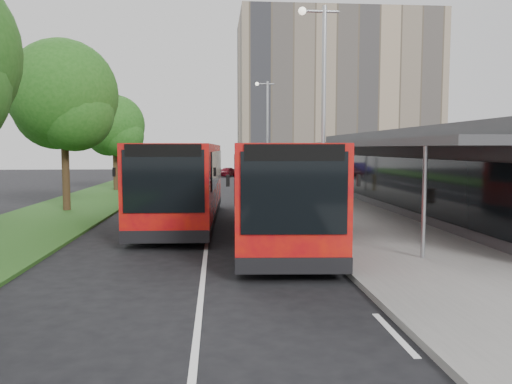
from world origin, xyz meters
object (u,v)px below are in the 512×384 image
(tree_mid, at_px, (63,101))
(car_near, at_px, (227,172))
(lamp_post_far, at_px, (266,127))
(car_far, at_px, (206,169))
(lamp_post_near, at_px, (321,104))
(bus_second, at_px, (184,183))
(litter_bin, at_px, (303,196))
(bollard, at_px, (290,183))
(bus_main, at_px, (279,191))
(tree_far, at_px, (115,129))

(tree_mid, xyz_separation_m, car_near, (8.45, 30.29, -4.85))
(lamp_post_far, bearing_deg, car_far, 102.73)
(lamp_post_near, bearing_deg, bus_second, 150.74)
(lamp_post_near, relative_size, car_far, 1.92)
(tree_mid, bearing_deg, car_near, 74.41)
(tree_mid, height_order, litter_bin, tree_mid)
(lamp_post_near, xyz_separation_m, bus_second, (-5.15, 2.88, -3.04))
(lamp_post_near, relative_size, car_near, 2.57)
(bollard, relative_size, car_near, 0.35)
(tree_mid, relative_size, bus_main, 0.72)
(tree_mid, relative_size, litter_bin, 10.54)
(bus_second, relative_size, car_far, 2.79)
(tree_mid, xyz_separation_m, bollard, (12.46, 9.46, -4.68))
(lamp_post_near, height_order, lamp_post_far, same)
(tree_far, relative_size, bus_main, 0.60)
(tree_far, bearing_deg, lamp_post_near, -59.71)
(tree_mid, xyz_separation_m, litter_bin, (11.94, 1.25, -4.84))
(litter_bin, distance_m, bollard, 8.23)
(lamp_post_near, relative_size, bollard, 7.26)
(car_far, bearing_deg, bus_main, -73.03)
(tree_far, distance_m, lamp_post_far, 11.17)
(lamp_post_near, distance_m, lamp_post_far, 20.00)
(tree_mid, height_order, bollard, tree_mid)
(litter_bin, xyz_separation_m, bollard, (0.52, 8.21, 0.16))
(litter_bin, bearing_deg, car_far, 99.78)
(tree_far, bearing_deg, bus_second, -69.70)
(tree_mid, relative_size, lamp_post_far, 1.04)
(lamp_post_far, distance_m, car_far, 23.35)
(tree_far, height_order, litter_bin, tree_far)
(car_far, bearing_deg, tree_mid, -87.22)
(tree_mid, distance_m, tree_far, 12.03)
(bus_second, xyz_separation_m, car_far, (0.08, 39.55, -0.99))
(bus_main, bearing_deg, litter_bin, 79.16)
(tree_far, distance_m, bus_main, 22.51)
(lamp_post_near, xyz_separation_m, car_far, (-5.07, 42.43, -4.03))
(lamp_post_far, xyz_separation_m, car_far, (-5.07, 22.43, -4.03))
(lamp_post_near, bearing_deg, car_near, 94.11)
(tree_mid, bearing_deg, bus_main, -40.94)
(tree_mid, height_order, car_far, tree_mid)
(tree_mid, relative_size, car_far, 2.00)
(tree_mid, relative_size, bus_second, 0.72)
(bollard, xyz_separation_m, car_far, (-6.40, 25.92, -0.01))
(bus_main, xyz_separation_m, bus_second, (-3.49, 4.05, 0.02))
(lamp_post_far, bearing_deg, bollard, -69.04)
(litter_bin, bearing_deg, car_near, 96.86)
(bollard, height_order, car_far, car_far)
(tree_far, relative_size, lamp_post_far, 0.87)
(lamp_post_far, relative_size, bus_main, 0.69)
(lamp_post_far, height_order, litter_bin, lamp_post_far)
(bollard, bearing_deg, lamp_post_near, -94.62)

